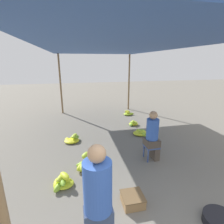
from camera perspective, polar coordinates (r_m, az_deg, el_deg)
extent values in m
cylinder|color=olive|center=(1.73, -32.70, -23.56)|extent=(0.08, 0.08, 2.76)
cylinder|color=olive|center=(8.58, -16.45, 8.60)|extent=(0.08, 0.08, 2.76)
cylinder|color=olive|center=(8.98, 5.55, 9.49)|extent=(0.08, 0.08, 2.76)
cube|color=#33569E|center=(5.00, 0.02, 20.37)|extent=(3.74, 7.65, 0.04)
cylinder|color=#3359B2|center=(2.16, -4.71, -23.13)|extent=(0.34, 0.34, 0.63)
sphere|color=tan|center=(1.92, -5.00, -13.40)|extent=(0.21, 0.21, 0.21)
cube|color=#384C84|center=(4.59, 12.71, -10.83)|extent=(0.34, 0.34, 0.04)
cylinder|color=#384C84|center=(4.52, 11.68, -13.93)|extent=(0.04, 0.04, 0.34)
cylinder|color=#384C84|center=(4.63, 14.85, -13.40)|extent=(0.04, 0.04, 0.34)
cylinder|color=#384C84|center=(4.74, 10.34, -12.37)|extent=(0.04, 0.04, 0.34)
cylinder|color=#384C84|center=(4.84, 13.38, -11.90)|extent=(0.04, 0.04, 0.34)
cube|color=#4C4238|center=(4.71, 13.75, -12.50)|extent=(0.15, 0.31, 0.38)
cube|color=#4C4238|center=(4.55, 12.79, -9.59)|extent=(0.35, 0.35, 0.18)
cylinder|color=#3359B2|center=(4.41, 13.08, -5.48)|extent=(0.31, 0.31, 0.52)
sphere|color=tan|center=(4.29, 13.38, -1.01)|extent=(0.20, 0.20, 0.20)
cylinder|color=black|center=(3.56, 31.97, -27.92)|extent=(0.52, 0.52, 0.14)
ellipsoid|color=#C3D229|center=(3.83, -15.17, -19.49)|extent=(0.26, 0.32, 0.11)
ellipsoid|color=#8EBD33|center=(3.83, -17.10, -22.41)|extent=(0.23, 0.28, 0.14)
ellipsoid|color=#CBD628|center=(3.93, -17.68, -21.40)|extent=(0.13, 0.32, 0.13)
ellipsoid|color=#86BA34|center=(3.85, -15.92, -20.78)|extent=(0.18, 0.35, 0.10)
ellipsoid|color=#B4CC2C|center=(3.87, -16.27, -19.79)|extent=(0.25, 0.30, 0.09)
ellipsoid|color=yellow|center=(3.92, -15.09, -20.95)|extent=(0.28, 0.16, 0.11)
ellipsoid|color=#C1D12A|center=(3.91, -15.39, -21.65)|extent=(0.39, 0.34, 0.10)
ellipsoid|color=#B6CD2C|center=(4.23, -9.76, -17.35)|extent=(0.18, 0.31, 0.14)
ellipsoid|color=#A4C62F|center=(4.25, -8.37, -13.75)|extent=(0.30, 0.30, 0.14)
ellipsoid|color=#8ABC33|center=(4.29, -9.71, -16.90)|extent=(0.31, 0.23, 0.14)
ellipsoid|color=#BCCF2B|center=(4.24, -9.96, -17.29)|extent=(0.30, 0.31, 0.15)
ellipsoid|color=#85B934|center=(4.25, -8.44, -13.86)|extent=(0.24, 0.18, 0.14)
ellipsoid|color=#A0C42F|center=(4.37, -8.26, -16.71)|extent=(0.44, 0.39, 0.10)
ellipsoid|color=#B5CD2C|center=(5.76, -12.51, -8.27)|extent=(0.24, 0.14, 0.13)
ellipsoid|color=#A1C52F|center=(5.66, -12.17, -7.60)|extent=(0.24, 0.34, 0.10)
ellipsoid|color=#78B437|center=(5.74, -11.75, -8.05)|extent=(0.27, 0.24, 0.13)
ellipsoid|color=yellow|center=(5.72, -14.38, -8.78)|extent=(0.17, 0.31, 0.10)
ellipsoid|color=yellow|center=(5.63, -12.96, -9.09)|extent=(0.46, 0.40, 0.10)
ellipsoid|color=#B8CE2B|center=(6.06, 9.82, -6.69)|extent=(0.33, 0.19, 0.12)
ellipsoid|color=#A2C52F|center=(6.27, 8.48, -6.03)|extent=(0.24, 0.25, 0.12)
ellipsoid|color=#7DB636|center=(6.29, 9.40, -6.05)|extent=(0.31, 0.15, 0.11)
ellipsoid|color=#97C131|center=(5.97, 10.33, -7.25)|extent=(0.20, 0.30, 0.13)
ellipsoid|color=#C3D229|center=(6.11, 9.41, -6.80)|extent=(0.54, 0.47, 0.10)
ellipsoid|color=#A7C72E|center=(8.32, 5.23, -0.31)|extent=(0.17, 0.35, 0.11)
ellipsoid|color=#C7D429|center=(8.23, 5.01, 0.12)|extent=(0.27, 0.22, 0.13)
ellipsoid|color=#9CC330|center=(8.21, 5.96, -0.58)|extent=(0.34, 0.18, 0.12)
ellipsoid|color=yellow|center=(8.16, 5.20, -0.15)|extent=(0.21, 0.23, 0.11)
ellipsoid|color=#A2C52F|center=(8.19, 5.16, -0.66)|extent=(0.39, 0.34, 0.10)
ellipsoid|color=#A8C72E|center=(6.87, 6.87, -3.18)|extent=(0.23, 0.28, 0.09)
ellipsoid|color=#C9D528|center=(6.91, 7.41, -3.61)|extent=(0.35, 0.30, 0.10)
ellipsoid|color=#ACC92D|center=(6.92, 7.31, -3.42)|extent=(0.21, 0.31, 0.14)
ellipsoid|color=#88BB34|center=(6.91, 6.95, -3.54)|extent=(0.27, 0.32, 0.10)
ellipsoid|color=#82B835|center=(6.84, 6.28, -4.13)|extent=(0.20, 0.25, 0.10)
ellipsoid|color=yellow|center=(6.95, 7.05, -3.82)|extent=(0.36, 0.31, 0.10)
cube|color=olive|center=(3.44, 6.73, -26.64)|extent=(0.36, 0.36, 0.17)
cube|color=brown|center=(3.37, 6.79, -25.47)|extent=(0.38, 0.38, 0.02)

